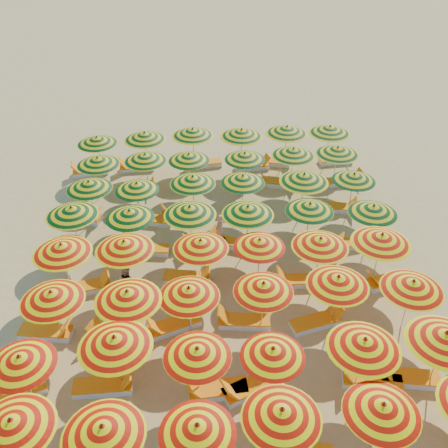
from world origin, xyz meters
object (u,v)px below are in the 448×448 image
Objects in this scene: umbrella_47 at (330,130)px; umbrella_37 at (145,157)px; lounger_23 at (83,217)px; lounger_28 at (280,183)px; umbrella_36 at (98,161)px; lounger_26 at (337,207)px; umbrella_8 at (197,352)px; lounger_19 at (204,245)px; umbrella_19 at (124,245)px; umbrella_44 at (193,132)px; umbrella_17 at (413,285)px; lounger_24 at (152,220)px; umbrella_46 at (287,130)px; umbrella_9 at (273,352)px; umbrella_15 at (264,287)px; beachgoer_b at (127,281)px; umbrella_7 at (115,342)px; umbrella_1 at (103,430)px; umbrella_29 at (373,209)px; umbrella_35 at (354,177)px; lounger_32 at (204,164)px; umbrella_39 at (245,156)px; umbrella_3 at (282,413)px; lounger_31 at (136,167)px; lounger_14 at (87,287)px; lounger_9 at (47,332)px; beachgoer_a at (220,230)px; lounger_4 at (105,386)px; lounger_20 at (231,243)px; lounger_5 at (217,390)px; umbrella_20 at (201,244)px; umbrella_28 at (310,207)px; umbrella_6 at (20,361)px; lounger_27 at (138,190)px; lounger_13 at (317,322)px; umbrella_2 at (197,429)px; umbrella_24 at (72,211)px; umbrella_22 at (320,242)px; lounger_8 at (408,378)px; umbrella_25 at (130,214)px; lounger_11 at (173,326)px; lounger_22 at (352,243)px; lounger_6 at (249,388)px; umbrella_21 at (260,243)px; umbrella_42 at (97,140)px; umbrella_27 at (248,210)px; umbrella_14 at (189,292)px; lounger_34 at (274,162)px; umbrella_18 at (62,249)px; lounger_33 at (253,166)px; lounger_3 at (14,394)px; umbrella_32 at (193,180)px; umbrella_10 at (364,344)px; lounger_21 at (321,242)px; lounger_10 at (114,341)px; umbrella_43 at (145,136)px; lounger_25 at (181,212)px; umbrella_4 at (383,408)px; umbrella_40 at (293,152)px.

umbrella_37 is at bearing -165.94° from umbrella_47.
lounger_23 is 9.24m from lounger_28.
umbrella_36 is 10.88m from lounger_26.
lounger_19 is (0.30, 6.86, -1.61)m from umbrella_8.
umbrella_19 is 1.10× the size of umbrella_44.
umbrella_17 reaches higher than lounger_24.
umbrella_9 is at bearing -100.55° from umbrella_46.
beachgoer_b is (-4.52, 1.81, -1.14)m from umbrella_15.
umbrella_7 is 15.95m from umbrella_47.
umbrella_29 is at bearing 44.49° from umbrella_1.
lounger_32 is at bearing 144.50° from umbrella_35.
umbrella_19 is at bearing -125.35° from umbrella_39.
lounger_31 is at bearing 107.73° from umbrella_3.
lounger_9 is at bearing -127.56° from lounger_14.
lounger_4 is at bearing 6.23° from beachgoer_a.
lounger_5 is at bearing 106.13° from lounger_20.
umbrella_29 is at bearing 34.67° from umbrella_7.
umbrella_20 is 4.78m from umbrella_28.
umbrella_7 is (-0.04, 2.59, 0.08)m from umbrella_1.
umbrella_6 is 11.57m from lounger_27.
lounger_13 is at bearing -79.62° from umbrella_39.
umbrella_2 is 1.08× the size of lounger_24.
umbrella_22 is at bearing -15.22° from umbrella_24.
umbrella_2 is 1.09× the size of lounger_8.
umbrella_25 is at bearing -66.88° from umbrella_36.
umbrella_37 is at bearing -102.86° from lounger_11.
beachgoer_b reaches higher than lounger_22.
umbrella_46 is at bearing 66.86° from umbrella_1.
lounger_6 is (3.67, -0.35, -1.78)m from umbrella_7.
umbrella_42 is (-6.90, 8.48, 0.08)m from umbrella_21.
umbrella_2 is 9.11m from umbrella_27.
beachgoer_b is at bearing 138.92° from umbrella_14.
beachgoer_a is at bearing -101.59° from lounger_34.
lounger_33 is (7.46, 8.65, -1.73)m from umbrella_18.
lounger_20 is (6.67, 6.74, 0.00)m from lounger_3.
umbrella_32 reaches higher than umbrella_9.
lounger_27 is (-9.53, 4.69, -1.63)m from umbrella_29.
umbrella_25 is at bearing -93.39° from umbrella_37.
umbrella_10 is 14.48m from umbrella_44.
lounger_21 is at bearing 40.09° from umbrella_14.
lounger_23 is at bearing 160.47° from umbrella_27.
umbrella_1 is 1.39× the size of lounger_10.
umbrella_37 is 9.04m from lounger_11.
umbrella_43 reaches higher than lounger_13.
lounger_25 is (-2.67, 2.64, -1.72)m from umbrella_27.
umbrella_9 reaches higher than lounger_8.
umbrella_40 is (0.12, 13.36, 0.08)m from umbrella_4.
lounger_11 is (-0.82, 2.54, -1.61)m from umbrella_8.
umbrella_43 is at bearing 86.54° from lounger_4.
umbrella_46 is at bearing 88.61° from umbrella_28.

